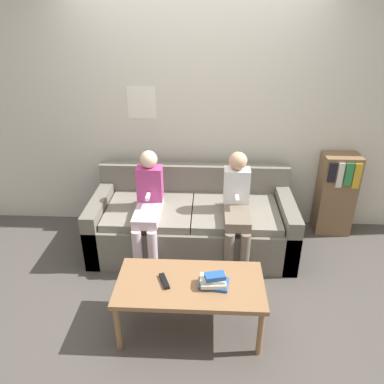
% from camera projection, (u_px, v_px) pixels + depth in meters
% --- Properties ---
extents(ground_plane, '(10.00, 10.00, 0.00)m').
position_uv_depth(ground_plane, '(190.00, 280.00, 3.45)').
color(ground_plane, '#4C4742').
extents(wall_back, '(8.00, 0.06, 2.60)m').
position_uv_depth(wall_back, '(195.00, 110.00, 3.86)').
color(wall_back, beige).
rests_on(wall_back, ground_plane).
extents(couch, '(1.99, 0.90, 0.77)m').
position_uv_depth(couch, '(193.00, 223.00, 3.83)').
color(couch, '#6B665B').
rests_on(couch, ground_plane).
extents(coffee_table, '(1.10, 0.55, 0.43)m').
position_uv_depth(coffee_table, '(190.00, 287.00, 2.78)').
color(coffee_table, '#8E6642').
rests_on(coffee_table, ground_plane).
extents(person_left, '(0.24, 0.60, 1.07)m').
position_uv_depth(person_left, '(148.00, 204.00, 3.51)').
color(person_left, silver).
rests_on(person_left, ground_plane).
extents(person_right, '(0.24, 0.60, 1.07)m').
position_uv_depth(person_right, '(237.00, 205.00, 3.48)').
color(person_right, '#756656').
rests_on(person_right, ground_plane).
extents(tv_remote, '(0.10, 0.17, 0.02)m').
position_uv_depth(tv_remote, '(164.00, 281.00, 2.76)').
color(tv_remote, black).
rests_on(tv_remote, coffee_table).
extents(book_stack, '(0.23, 0.18, 0.11)m').
position_uv_depth(book_stack, '(214.00, 281.00, 2.72)').
color(book_stack, '#23519E').
rests_on(book_stack, coffee_table).
extents(bookshelf, '(0.38, 0.28, 0.90)m').
position_uv_depth(bookshelf, '(336.00, 194.00, 4.01)').
color(bookshelf, brown).
rests_on(bookshelf, ground_plane).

